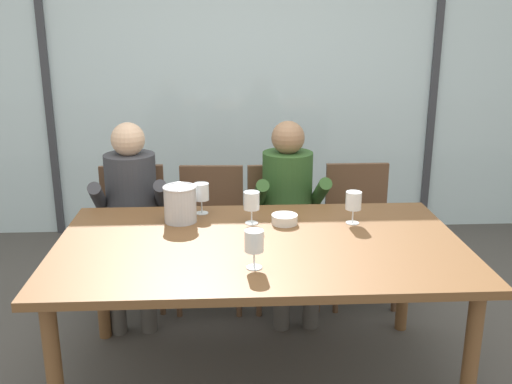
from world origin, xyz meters
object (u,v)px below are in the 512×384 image
chair_near_curtain (133,224)px  person_charcoal_jacket (131,206)px  chair_left_of_center (211,224)px  tasting_bowl (284,219)px  wine_glass_by_left_taster (252,202)px  chair_right_of_center (359,221)px  person_olive_shirt (289,204)px  chair_center (281,222)px  wine_glass_center_pour (254,243)px  dining_table (260,256)px  wine_glass_near_bucket (201,193)px  ice_bucket_primary (180,203)px  wine_glass_by_right_taster (353,202)px

chair_near_curtain → person_charcoal_jacket: bearing=-83.9°
chair_left_of_center → tasting_bowl: size_ratio=6.42×
person_charcoal_jacket → wine_glass_by_left_taster: bearing=-43.2°
chair_right_of_center → person_olive_shirt: (-0.48, -0.13, 0.17)m
chair_near_curtain → chair_center: bearing=-4.4°
chair_center → wine_glass_center_pour: bearing=-105.9°
wine_glass_center_pour → chair_near_curtain: bearing=119.3°
chair_right_of_center → chair_center: bearing=-179.8°
chair_center → person_olive_shirt: 0.22m
wine_glass_by_left_taster → chair_right_of_center: bearing=43.7°
chair_near_curtain → tasting_bowl: (0.93, -0.76, 0.28)m
tasting_bowl → chair_near_curtain: bearing=140.8°
dining_table → wine_glass_by_left_taster: size_ratio=11.40×
dining_table → wine_glass_by_left_taster: (-0.03, 0.27, 0.19)m
chair_left_of_center → tasting_bowl: bearing=-57.4°
chair_left_of_center → chair_center: 0.46m
chair_right_of_center → dining_table: bearing=-126.1°
chair_center → person_olive_shirt: (0.04, -0.13, 0.17)m
chair_left_of_center → tasting_bowl: 0.88m
chair_left_of_center → person_olive_shirt: size_ratio=0.74×
wine_glass_near_bucket → ice_bucket_primary: bearing=-130.4°
wine_glass_center_pour → wine_glass_by_right_taster: (0.55, 0.55, 0.00)m
chair_right_of_center → wine_glass_center_pour: wine_glass_center_pour is taller
wine_glass_center_pour → tasting_bowl: bearing=71.3°
wine_glass_by_right_taster → wine_glass_by_left_taster: bearing=177.1°
wine_glass_by_left_taster → wine_glass_near_bucket: same height
person_charcoal_jacket → person_olive_shirt: same height
dining_table → wine_glass_near_bucket: size_ratio=11.40×
dining_table → person_charcoal_jacket: (-0.75, 0.85, -0.01)m
chair_near_curtain → wine_glass_near_bucket: (0.48, -0.56, 0.37)m
chair_center → person_olive_shirt: person_olive_shirt is taller
chair_near_curtain → wine_glass_by_left_taster: size_ratio=5.10×
wine_glass_center_pour → dining_table: bearing=81.9°
chair_near_curtain → person_olive_shirt: person_olive_shirt is taller
wine_glass_near_bucket → wine_glass_center_pour: same height
dining_table → ice_bucket_primary: ice_bucket_primary is taller
wine_glass_by_right_taster → chair_left_of_center: bearing=136.4°
wine_glass_center_pour → wine_glass_by_right_taster: size_ratio=1.00×
chair_center → person_charcoal_jacket: size_ratio=0.74×
chair_right_of_center → ice_bucket_primary: (-1.13, -0.66, 0.36)m
chair_near_curtain → chair_center: size_ratio=1.00×
chair_left_of_center → person_charcoal_jacket: (-0.49, -0.13, 0.17)m
wine_glass_by_left_taster → wine_glass_center_pour: same height
person_charcoal_jacket → wine_glass_center_pour: 1.37m
chair_left_of_center → wine_glass_by_right_taster: size_ratio=5.10×
person_charcoal_jacket → ice_bucket_primary: 0.66m
tasting_bowl → chair_left_of_center: bearing=119.5°
chair_near_curtain → tasting_bowl: size_ratio=6.42×
tasting_bowl → wine_glass_by_right_taster: (0.36, -0.01, 0.09)m
chair_near_curtain → person_charcoal_jacket: size_ratio=0.74×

